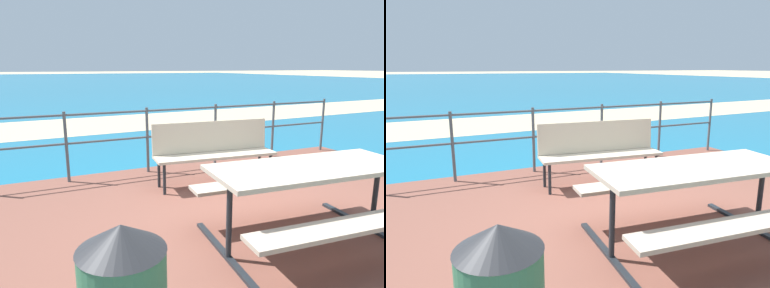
{
  "view_description": "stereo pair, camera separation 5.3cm",
  "coord_description": "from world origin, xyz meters",
  "views": [
    {
      "loc": [
        -2.13,
        -2.7,
        1.67
      ],
      "look_at": [
        0.02,
        2.04,
        0.51
      ],
      "focal_mm": 32.62,
      "sensor_mm": 36.0,
      "label": 1
    },
    {
      "loc": [
        -2.08,
        -2.72,
        1.67
      ],
      "look_at": [
        0.02,
        2.04,
        0.51
      ],
      "focal_mm": 32.62,
      "sensor_mm": 36.0,
      "label": 2
    }
  ],
  "objects": [
    {
      "name": "beach_strip",
      "position": [
        0.0,
        7.67,
        0.01
      ],
      "size": [
        54.08,
        5.14,
        0.01
      ],
      "primitive_type": "cube",
      "rotation": [
        0.0,
        0.0,
        0.04
      ],
      "color": "tan",
      "rests_on": "ground"
    },
    {
      "name": "sea_water",
      "position": [
        0.0,
        40.0,
        0.01
      ],
      "size": [
        90.0,
        90.0,
        0.01
      ],
      "primitive_type": "cube",
      "color": "#196B8E",
      "rests_on": "ground"
    },
    {
      "name": "railing_fence",
      "position": [
        0.0,
        2.37,
        0.69
      ],
      "size": [
        5.94,
        0.04,
        1.01
      ],
      "color": "#4C5156",
      "rests_on": "patio_paving"
    },
    {
      "name": "park_bench",
      "position": [
        0.09,
        1.47,
        0.58
      ],
      "size": [
        1.73,
        0.57,
        0.87
      ],
      "rotation": [
        0.0,
        0.0,
        -0.1
      ],
      "color": "#BCAD93",
      "rests_on": "patio_paving"
    },
    {
      "name": "patio_paving",
      "position": [
        0.0,
        0.0,
        0.03
      ],
      "size": [
        6.4,
        5.2,
        0.06
      ],
      "primitive_type": "cube",
      "color": "brown",
      "rests_on": "ground"
    },
    {
      "name": "ground_plane",
      "position": [
        0.0,
        0.0,
        0.0
      ],
      "size": [
        240.0,
        240.0,
        0.0
      ],
      "primitive_type": "plane",
      "color": "tan"
    },
    {
      "name": "picnic_table",
      "position": [
        0.06,
        -0.43,
        0.64
      ],
      "size": [
        1.93,
        1.51,
        0.76
      ],
      "rotation": [
        0.0,
        0.0,
        -0.08
      ],
      "color": "tan",
      "rests_on": "patio_paving"
    }
  ]
}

